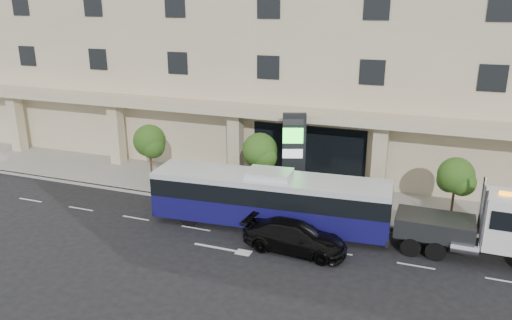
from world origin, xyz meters
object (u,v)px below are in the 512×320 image
at_px(black_sedan, 295,237).
at_px(signage_pylon, 294,158).
at_px(tow_truck, 485,229).
at_px(city_bus, 269,199).

height_order(black_sedan, signage_pylon, signage_pylon).
bearing_deg(black_sedan, signage_pylon, 20.94).
relative_size(tow_truck, black_sedan, 1.65).
relative_size(city_bus, black_sedan, 2.53).
bearing_deg(tow_truck, black_sedan, -164.08).
bearing_deg(black_sedan, city_bus, 47.78).
height_order(tow_truck, black_sedan, tow_truck).
distance_m(city_bus, signage_pylon, 4.04).
bearing_deg(city_bus, black_sedan, -49.68).
height_order(city_bus, black_sedan, city_bus).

